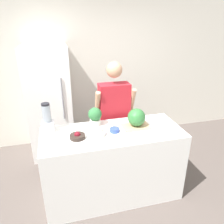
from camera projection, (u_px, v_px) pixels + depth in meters
ground_plane at (120, 212)px, 2.75m from camera, size 14.00×14.00×0.00m
wall_back at (90, 73)px, 4.05m from camera, size 8.00×0.06×2.60m
counter_island at (113, 164)px, 2.87m from camera, size 1.75×0.71×0.96m
refrigerator at (50, 103)px, 3.66m from camera, size 0.70×0.73×1.86m
person at (114, 118)px, 3.25m from camera, size 0.58×0.27×1.71m
cutting_board at (136, 126)px, 2.80m from camera, size 0.35×0.23×0.01m
watermelon at (136, 117)px, 2.77m from camera, size 0.23×0.23×0.23m
bowl_cherries at (77, 136)px, 2.53m from camera, size 0.18×0.18×0.08m
bowl_cream at (99, 132)px, 2.58m from camera, size 0.16×0.16×0.11m
bowl_small_blue at (115, 130)px, 2.67m from camera, size 0.12×0.12×0.05m
blender at (47, 120)px, 2.66m from camera, size 0.15×0.15×0.36m
potted_plant at (95, 116)px, 2.80m from camera, size 0.17×0.17×0.24m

